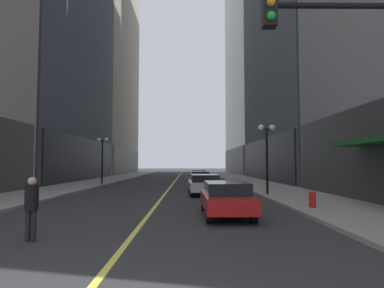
{
  "coord_description": "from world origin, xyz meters",
  "views": [
    {
      "loc": [
        1.58,
        -3.15,
        2.02
      ],
      "look_at": [
        1.97,
        33.1,
        4.27
      ],
      "focal_mm": 29.78,
      "sensor_mm": 36.0,
      "label": 1
    }
  ],
  "objects_px": {
    "car_silver": "(204,184)",
    "street_lamp_left_far": "(102,150)",
    "car_red": "(226,197)",
    "traffic_light_near_right": "(378,77)",
    "street_lamp_right_mid": "(267,144)",
    "car_maroon": "(199,175)",
    "pedestrian_in_black_coat": "(31,204)",
    "car_yellow": "(201,178)",
    "fire_hydrant_right": "(312,201)"
  },
  "relations": [
    {
      "from": "car_silver",
      "to": "street_lamp_right_mid",
      "type": "distance_m",
      "value": 4.78
    },
    {
      "from": "car_silver",
      "to": "street_lamp_left_far",
      "type": "relative_size",
      "value": 1.0
    },
    {
      "from": "car_yellow",
      "to": "car_red",
      "type": "bearing_deg",
      "value": -88.94
    },
    {
      "from": "pedestrian_in_black_coat",
      "to": "traffic_light_near_right",
      "type": "distance_m",
      "value": 8.65
    },
    {
      "from": "car_red",
      "to": "street_lamp_left_far",
      "type": "distance_m",
      "value": 19.7
    },
    {
      "from": "car_silver",
      "to": "car_maroon",
      "type": "height_order",
      "value": "same"
    },
    {
      "from": "car_maroon",
      "to": "fire_hydrant_right",
      "type": "relative_size",
      "value": 5.79
    },
    {
      "from": "car_yellow",
      "to": "car_maroon",
      "type": "xyz_separation_m",
      "value": [
        0.04,
        6.98,
        0.0
      ]
    },
    {
      "from": "car_silver",
      "to": "car_yellow",
      "type": "bearing_deg",
      "value": 89.3
    },
    {
      "from": "street_lamp_left_far",
      "to": "street_lamp_right_mid",
      "type": "bearing_deg",
      "value": -37.91
    },
    {
      "from": "car_yellow",
      "to": "car_maroon",
      "type": "bearing_deg",
      "value": 89.7
    },
    {
      "from": "car_silver",
      "to": "car_maroon",
      "type": "bearing_deg",
      "value": 89.47
    },
    {
      "from": "car_silver",
      "to": "pedestrian_in_black_coat",
      "type": "xyz_separation_m",
      "value": [
        -5.11,
        -12.44,
        0.25
      ]
    },
    {
      "from": "car_silver",
      "to": "street_lamp_right_mid",
      "type": "relative_size",
      "value": 1.0
    },
    {
      "from": "car_silver",
      "to": "fire_hydrant_right",
      "type": "height_order",
      "value": "car_silver"
    },
    {
      "from": "car_yellow",
      "to": "street_lamp_right_mid",
      "type": "bearing_deg",
      "value": -70.07
    },
    {
      "from": "car_red",
      "to": "car_yellow",
      "type": "distance_m",
      "value": 17.37
    },
    {
      "from": "car_silver",
      "to": "traffic_light_near_right",
      "type": "bearing_deg",
      "value": -79.34
    },
    {
      "from": "pedestrian_in_black_coat",
      "to": "street_lamp_left_far",
      "type": "bearing_deg",
      "value": 100.43
    },
    {
      "from": "car_maroon",
      "to": "pedestrian_in_black_coat",
      "type": "relative_size",
      "value": 2.78
    },
    {
      "from": "pedestrian_in_black_coat",
      "to": "traffic_light_near_right",
      "type": "bearing_deg",
      "value": -15.88
    },
    {
      "from": "car_maroon",
      "to": "traffic_light_near_right",
      "type": "height_order",
      "value": "traffic_light_near_right"
    },
    {
      "from": "car_silver",
      "to": "pedestrian_in_black_coat",
      "type": "relative_size",
      "value": 2.67
    },
    {
      "from": "car_maroon",
      "to": "pedestrian_in_black_coat",
      "type": "xyz_separation_m",
      "value": [
        -5.26,
        -28.28,
        0.25
      ]
    },
    {
      "from": "car_maroon",
      "to": "street_lamp_right_mid",
      "type": "height_order",
      "value": "street_lamp_right_mid"
    },
    {
      "from": "car_red",
      "to": "car_maroon",
      "type": "relative_size",
      "value": 0.96
    },
    {
      "from": "traffic_light_near_right",
      "to": "car_yellow",
      "type": "bearing_deg",
      "value": 96.44
    },
    {
      "from": "street_lamp_left_far",
      "to": "fire_hydrant_right",
      "type": "height_order",
      "value": "street_lamp_left_far"
    },
    {
      "from": "traffic_light_near_right",
      "to": "street_lamp_right_mid",
      "type": "bearing_deg",
      "value": 85.49
    },
    {
      "from": "pedestrian_in_black_coat",
      "to": "traffic_light_near_right",
      "type": "xyz_separation_m",
      "value": [
        7.88,
        -2.24,
        2.77
      ]
    },
    {
      "from": "traffic_light_near_right",
      "to": "street_lamp_right_mid",
      "type": "height_order",
      "value": "traffic_light_near_right"
    },
    {
      "from": "traffic_light_near_right",
      "to": "street_lamp_right_mid",
      "type": "xyz_separation_m",
      "value": [
        1.05,
        13.32,
        -0.49
      ]
    },
    {
      "from": "car_yellow",
      "to": "traffic_light_near_right",
      "type": "height_order",
      "value": "traffic_light_near_right"
    },
    {
      "from": "car_red",
      "to": "street_lamp_right_mid",
      "type": "distance_m",
      "value": 8.31
    },
    {
      "from": "street_lamp_right_mid",
      "to": "fire_hydrant_right",
      "type": "distance_m",
      "value": 6.47
    },
    {
      "from": "car_maroon",
      "to": "street_lamp_left_far",
      "type": "xyz_separation_m",
      "value": [
        -9.13,
        -7.23,
        2.54
      ]
    },
    {
      "from": "traffic_light_near_right",
      "to": "pedestrian_in_black_coat",
      "type": "bearing_deg",
      "value": 164.12
    },
    {
      "from": "car_yellow",
      "to": "street_lamp_right_mid",
      "type": "height_order",
      "value": "street_lamp_right_mid"
    },
    {
      "from": "street_lamp_left_far",
      "to": "street_lamp_right_mid",
      "type": "relative_size",
      "value": 1.0
    },
    {
      "from": "traffic_light_near_right",
      "to": "street_lamp_left_far",
      "type": "bearing_deg",
      "value": 116.77
    },
    {
      "from": "car_red",
      "to": "pedestrian_in_black_coat",
      "type": "relative_size",
      "value": 2.65
    },
    {
      "from": "car_silver",
      "to": "traffic_light_near_right",
      "type": "relative_size",
      "value": 0.79
    },
    {
      "from": "car_maroon",
      "to": "street_lamp_right_mid",
      "type": "xyz_separation_m",
      "value": [
        3.67,
        -17.2,
        2.54
      ]
    },
    {
      "from": "fire_hydrant_right",
      "to": "pedestrian_in_black_coat",
      "type": "bearing_deg",
      "value": -150.66
    },
    {
      "from": "fire_hydrant_right",
      "to": "car_red",
      "type": "bearing_deg",
      "value": -160.61
    },
    {
      "from": "street_lamp_left_far",
      "to": "car_maroon",
      "type": "bearing_deg",
      "value": 38.36
    },
    {
      "from": "car_maroon",
      "to": "pedestrian_in_black_coat",
      "type": "bearing_deg",
      "value": -100.53
    },
    {
      "from": "street_lamp_left_far",
      "to": "traffic_light_near_right",
      "type": "bearing_deg",
      "value": -63.23
    },
    {
      "from": "car_red",
      "to": "traffic_light_near_right",
      "type": "height_order",
      "value": "traffic_light_near_right"
    },
    {
      "from": "traffic_light_near_right",
      "to": "car_red",
      "type": "bearing_deg",
      "value": 110.72
    }
  ]
}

